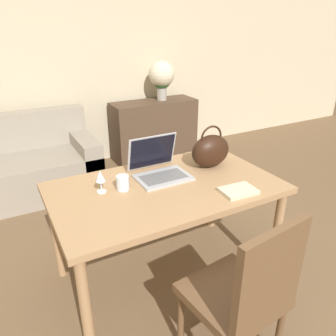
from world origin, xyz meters
name	(u,v)px	position (x,y,z in m)	size (l,w,h in m)	color
wall_back	(71,55)	(0.00, 3.02, 1.35)	(10.00, 0.06, 2.70)	beige
dining_table	(166,197)	(-0.04, 0.63, 0.66)	(1.45, 0.86, 0.74)	#A87F56
chair	(246,292)	(-0.03, -0.16, 0.51)	(0.49, 0.49, 0.93)	brown
sideboard	(154,130)	(0.91, 2.73, 0.39)	(1.11, 0.40, 0.77)	#4C3828
laptop	(158,165)	(-0.01, 0.81, 0.81)	(0.35, 0.33, 0.26)	#ADADB2
drinking_glass	(123,183)	(-0.31, 0.71, 0.78)	(0.08, 0.08, 0.09)	silver
wine_glass	(100,177)	(-0.44, 0.74, 0.84)	(0.06, 0.06, 0.15)	silver
handbag	(211,151)	(0.38, 0.75, 0.86)	(0.30, 0.17, 0.31)	black
flower_vase	(162,77)	(1.03, 2.74, 1.07)	(0.33, 0.33, 0.49)	#9E998E
book	(238,191)	(0.30, 0.33, 0.75)	(0.23, 0.17, 0.02)	beige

